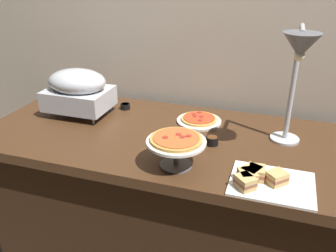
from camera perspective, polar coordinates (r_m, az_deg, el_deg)
The scene contains 10 objects.
ground_plane at distance 2.24m, azimuth -0.08°, elevation -19.15°, with size 8.00×8.00×0.00m, color brown.
back_wall at distance 2.11m, azimuth 4.35°, elevation 15.22°, with size 4.40×0.04×2.40m, color #B7A893.
buffet_table at distance 1.99m, azimuth -0.09°, elevation -11.16°, with size 1.90×0.84×0.76m.
chafing_dish at distance 2.05m, azimuth -14.31°, elevation 5.72°, with size 0.35×0.26×0.26m.
heat_lamp at distance 1.55m, azimuth 20.26°, elevation 10.07°, with size 0.15×0.32×0.56m.
pizza_plate_front at distance 1.93m, azimuth 5.02°, elevation 0.98°, with size 0.24×0.24×0.03m.
pizza_plate_center at distance 1.48m, azimuth 1.33°, elevation -2.79°, with size 0.25×0.25×0.14m.
sandwich_platter at distance 1.45m, azimuth 14.96°, elevation -8.33°, with size 0.32×0.26×0.06m.
sauce_cup_near at distance 2.11m, azimuth -6.90°, elevation 3.20°, with size 0.06×0.06×0.03m.
sauce_cup_far at distance 1.70m, azimuth 7.12°, elevation -2.30°, with size 0.06×0.06×0.04m.
Camera 1 is at (0.51, -1.52, 1.56)m, focal length 37.82 mm.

